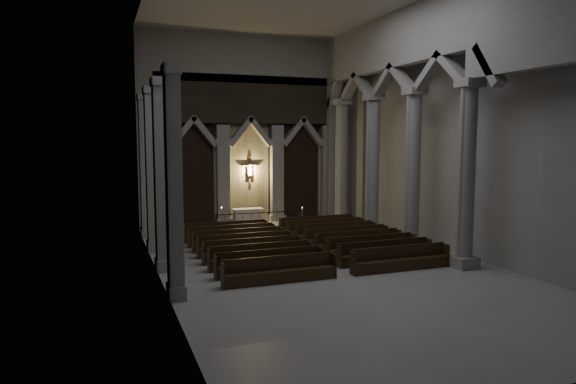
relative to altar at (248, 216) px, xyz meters
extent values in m
plane|color=#9E9C96|center=(0.39, -10.85, -0.64)|extent=(24.00, 24.00, 0.00)
cube|color=gray|center=(0.39, 1.15, 5.36)|extent=(14.00, 0.10, 12.00)
cube|color=gray|center=(0.39, -22.85, 5.36)|extent=(14.00, 0.10, 12.00)
cube|color=gray|center=(-6.61, -10.85, 5.36)|extent=(0.10, 24.00, 12.00)
cube|color=gray|center=(7.39, -10.85, 5.36)|extent=(0.10, 24.00, 12.00)
cube|color=gray|center=(-5.01, 0.65, 2.56)|extent=(0.80, 0.50, 6.40)
cube|color=gray|center=(-5.01, 0.65, -0.39)|extent=(1.05, 0.70, 0.50)
cube|color=gray|center=(-5.01, 0.65, 4.71)|extent=(1.00, 0.65, 0.35)
cube|color=gray|center=(-1.41, 0.65, 2.56)|extent=(0.80, 0.50, 6.40)
cube|color=gray|center=(-1.41, 0.65, -0.39)|extent=(1.05, 0.70, 0.50)
cube|color=gray|center=(-1.41, 0.65, 4.71)|extent=(1.00, 0.65, 0.35)
cube|color=gray|center=(2.19, 0.65, 2.56)|extent=(0.80, 0.50, 6.40)
cube|color=gray|center=(2.19, 0.65, -0.39)|extent=(1.05, 0.70, 0.50)
cube|color=gray|center=(2.19, 0.65, 4.71)|extent=(1.00, 0.65, 0.35)
cube|color=gray|center=(5.79, 0.65, 2.56)|extent=(0.80, 0.50, 6.40)
cube|color=gray|center=(5.79, 0.65, -0.39)|extent=(1.05, 0.70, 0.50)
cube|color=gray|center=(5.79, 0.65, 4.71)|extent=(1.00, 0.65, 0.35)
cube|color=black|center=(-3.21, 1.00, 2.86)|extent=(2.60, 0.15, 7.00)
cube|color=tan|center=(0.39, 1.00, 2.86)|extent=(2.60, 0.15, 7.00)
cube|color=black|center=(3.99, 1.00, 2.86)|extent=(2.60, 0.15, 7.00)
cube|color=black|center=(0.39, 0.65, 7.36)|extent=(12.00, 0.50, 3.00)
cube|color=gray|center=(-5.81, 0.65, 3.86)|extent=(1.60, 0.50, 9.00)
cube|color=gray|center=(6.59, 0.65, 3.86)|extent=(1.60, 0.50, 9.00)
cube|color=gray|center=(0.39, 0.65, 9.86)|extent=(14.00, 0.50, 3.00)
plane|color=#E7C768|center=(0.39, 0.97, 2.86)|extent=(1.50, 0.00, 1.50)
cube|color=brown|center=(0.39, 0.88, 2.86)|extent=(0.13, 0.08, 1.80)
cube|color=brown|center=(0.39, 0.88, 3.21)|extent=(1.10, 0.08, 0.13)
cube|color=tan|center=(0.39, 0.82, 2.81)|extent=(0.26, 0.10, 0.60)
sphere|color=tan|center=(0.39, 0.82, 3.21)|extent=(0.17, 0.17, 0.17)
cylinder|color=tan|center=(0.13, 0.82, 3.18)|extent=(0.45, 0.08, 0.08)
cylinder|color=tan|center=(0.65, 0.82, 3.18)|extent=(0.45, 0.08, 0.08)
cube|color=gray|center=(5.89, -1.35, -0.39)|extent=(1.00, 1.00, 0.50)
cylinder|color=gray|center=(5.89, -1.35, 3.36)|extent=(0.70, 0.70, 7.50)
cube|color=gray|center=(5.89, -1.35, 7.21)|extent=(0.95, 0.95, 0.35)
cube|color=gray|center=(5.89, -5.35, -0.39)|extent=(1.00, 1.00, 0.50)
cylinder|color=gray|center=(5.89, -5.35, 3.36)|extent=(0.70, 0.70, 7.50)
cube|color=gray|center=(5.89, -5.35, 7.21)|extent=(0.95, 0.95, 0.35)
cube|color=gray|center=(5.89, -9.35, -0.39)|extent=(1.00, 1.00, 0.50)
cylinder|color=gray|center=(5.89, -9.35, 3.36)|extent=(0.70, 0.70, 7.50)
cube|color=gray|center=(5.89, -9.35, 7.21)|extent=(0.95, 0.95, 0.35)
cube|color=gray|center=(5.89, -13.35, -0.39)|extent=(1.00, 1.00, 0.50)
cylinder|color=gray|center=(5.89, -13.35, 3.36)|extent=(0.70, 0.70, 7.50)
cube|color=gray|center=(5.89, -13.35, 7.21)|extent=(0.95, 0.95, 0.35)
cube|color=gray|center=(5.89, -10.85, 9.96)|extent=(0.55, 24.00, 2.80)
cube|color=gray|center=(5.89, 0.55, 3.96)|extent=(0.55, 1.20, 9.20)
cube|color=gray|center=(-6.36, -1.35, -0.39)|extent=(0.60, 1.00, 0.50)
cube|color=gray|center=(-6.36, -1.35, 3.36)|extent=(0.50, 0.80, 7.50)
cube|color=gray|center=(-6.36, -1.35, 7.21)|extent=(0.60, 1.00, 0.35)
cube|color=gray|center=(-6.36, -5.35, -0.39)|extent=(0.60, 1.00, 0.50)
cube|color=gray|center=(-6.36, -5.35, 3.36)|extent=(0.50, 0.80, 7.50)
cube|color=gray|center=(-6.36, -5.35, 7.21)|extent=(0.60, 1.00, 0.35)
cube|color=gray|center=(-6.36, -9.35, -0.39)|extent=(0.60, 1.00, 0.50)
cube|color=gray|center=(-6.36, -9.35, 3.36)|extent=(0.50, 0.80, 7.50)
cube|color=gray|center=(-6.36, -9.35, 7.21)|extent=(0.60, 1.00, 0.35)
cube|color=gray|center=(-6.36, -13.35, -0.39)|extent=(0.60, 1.00, 0.50)
cube|color=gray|center=(-6.36, -13.35, 3.36)|extent=(0.50, 0.80, 7.50)
cube|color=gray|center=(-6.36, -13.35, 7.21)|extent=(0.60, 1.00, 0.35)
cube|color=gray|center=(0.39, -0.25, -0.57)|extent=(8.50, 2.60, 0.15)
cube|color=beige|center=(0.00, 0.00, -0.02)|extent=(1.77, 0.69, 0.94)
cube|color=white|center=(0.00, 0.00, 0.46)|extent=(1.92, 0.77, 0.04)
cube|color=black|center=(0.39, -1.38, 0.39)|extent=(5.42, 0.05, 0.05)
cube|color=black|center=(-2.32, -1.38, -0.10)|extent=(0.09, 0.09, 1.08)
cube|color=black|center=(3.10, -1.38, -0.10)|extent=(0.09, 0.09, 1.08)
cylinder|color=black|center=(-1.78, -1.38, -0.13)|extent=(0.02, 0.02, 1.00)
cylinder|color=black|center=(-1.24, -1.38, -0.13)|extent=(0.02, 0.02, 1.00)
cylinder|color=black|center=(-0.70, -1.38, -0.13)|extent=(0.02, 0.02, 1.00)
cylinder|color=black|center=(-0.15, -1.38, -0.13)|extent=(0.02, 0.02, 1.00)
cylinder|color=black|center=(0.39, -1.38, -0.13)|extent=(0.02, 0.02, 1.00)
cylinder|color=black|center=(0.93, -1.38, -0.13)|extent=(0.02, 0.02, 1.00)
cylinder|color=black|center=(1.47, -1.38, -0.13)|extent=(0.02, 0.02, 1.00)
cylinder|color=black|center=(2.01, -1.38, -0.13)|extent=(0.02, 0.02, 1.00)
cylinder|color=black|center=(2.55, -1.38, -0.13)|extent=(0.02, 0.02, 1.00)
cylinder|color=#A88233|center=(-2.05, -1.60, -0.62)|extent=(0.26, 0.26, 0.05)
cylinder|color=#A88233|center=(-2.05, -1.60, 0.00)|extent=(0.04, 0.04, 1.22)
cylinder|color=#A88233|center=(-2.05, -1.60, 0.61)|extent=(0.13, 0.13, 0.02)
cylinder|color=#F0E5C9|center=(-2.05, -1.60, 0.72)|extent=(0.05, 0.05, 0.21)
sphere|color=#EDB153|center=(-2.05, -1.60, 0.85)|extent=(0.05, 0.05, 0.05)
cylinder|color=#A88233|center=(3.10, -1.58, -0.62)|extent=(0.22, 0.22, 0.04)
cylinder|color=#A88233|center=(3.10, -1.58, -0.10)|extent=(0.03, 0.03, 1.03)
cylinder|color=#A88233|center=(3.10, -1.58, 0.41)|extent=(0.11, 0.11, 0.02)
cylinder|color=#F0E5C9|center=(3.10, -1.58, 0.51)|extent=(0.04, 0.04, 0.18)
sphere|color=#EDB153|center=(3.10, -1.58, 0.61)|extent=(0.04, 0.04, 0.04)
cube|color=black|center=(-2.31, -3.92, -0.40)|extent=(4.53, 0.43, 0.49)
cube|color=black|center=(-2.31, -3.71, 0.11)|extent=(4.53, 0.08, 0.54)
cube|color=black|center=(-4.58, -3.92, -0.16)|extent=(0.06, 0.49, 0.97)
cube|color=black|center=(-0.05, -3.92, -0.16)|extent=(0.06, 0.49, 0.97)
cube|color=black|center=(3.09, -3.92, -0.40)|extent=(4.53, 0.43, 0.49)
cube|color=black|center=(3.09, -3.71, 0.11)|extent=(4.53, 0.08, 0.54)
cube|color=black|center=(0.82, -3.92, -0.16)|extent=(0.06, 0.49, 0.97)
cube|color=black|center=(5.35, -3.92, -0.16)|extent=(0.06, 0.49, 0.97)
cube|color=black|center=(-2.31, -5.19, -0.40)|extent=(4.53, 0.43, 0.49)
cube|color=black|center=(-2.31, -4.99, 0.11)|extent=(4.53, 0.08, 0.54)
cube|color=black|center=(-4.58, -5.19, -0.16)|extent=(0.06, 0.49, 0.97)
cube|color=black|center=(-0.05, -5.19, -0.16)|extent=(0.06, 0.49, 0.97)
cube|color=black|center=(3.09, -5.19, -0.40)|extent=(4.53, 0.43, 0.49)
cube|color=black|center=(3.09, -4.99, 0.11)|extent=(4.53, 0.08, 0.54)
cube|color=black|center=(0.82, -5.19, -0.16)|extent=(0.06, 0.49, 0.97)
cube|color=black|center=(5.35, -5.19, -0.16)|extent=(0.06, 0.49, 0.97)
cube|color=black|center=(-2.31, -6.46, -0.40)|extent=(4.53, 0.43, 0.49)
cube|color=black|center=(-2.31, -6.26, 0.11)|extent=(4.53, 0.08, 0.54)
cube|color=black|center=(-4.58, -6.46, -0.16)|extent=(0.06, 0.49, 0.97)
cube|color=black|center=(-0.05, -6.46, -0.16)|extent=(0.06, 0.49, 0.97)
cube|color=black|center=(3.09, -6.46, -0.40)|extent=(4.53, 0.43, 0.49)
cube|color=black|center=(3.09, -6.26, 0.11)|extent=(4.53, 0.08, 0.54)
cube|color=black|center=(0.82, -6.46, -0.16)|extent=(0.06, 0.49, 0.97)
cube|color=black|center=(5.35, -6.46, -0.16)|extent=(0.06, 0.49, 0.97)
cube|color=black|center=(-2.31, -7.73, -0.40)|extent=(4.53, 0.43, 0.49)
cube|color=black|center=(-2.31, -7.53, 0.11)|extent=(4.53, 0.08, 0.54)
cube|color=black|center=(-4.58, -7.73, -0.16)|extent=(0.06, 0.49, 0.97)
cube|color=black|center=(-0.05, -7.73, -0.16)|extent=(0.06, 0.49, 0.97)
cube|color=black|center=(3.09, -7.73, -0.40)|extent=(4.53, 0.43, 0.49)
cube|color=black|center=(3.09, -7.53, 0.11)|extent=(4.53, 0.08, 0.54)
cube|color=black|center=(0.82, -7.73, -0.16)|extent=(0.06, 0.49, 0.97)
cube|color=black|center=(5.35, -7.73, -0.16)|extent=(0.06, 0.49, 0.97)
cube|color=black|center=(-2.31, -9.00, -0.40)|extent=(4.53, 0.43, 0.49)
cube|color=black|center=(-2.31, -8.80, 0.11)|extent=(4.53, 0.08, 0.54)
cube|color=black|center=(-4.58, -9.00, -0.16)|extent=(0.06, 0.49, 0.97)
cube|color=black|center=(-0.05, -9.00, -0.16)|extent=(0.06, 0.49, 0.97)
cube|color=black|center=(3.09, -9.00, -0.40)|extent=(4.53, 0.43, 0.49)
cube|color=black|center=(3.09, -8.80, 0.11)|extent=(4.53, 0.08, 0.54)
cube|color=black|center=(0.82, -9.00, -0.16)|extent=(0.06, 0.49, 0.97)
cube|color=black|center=(5.35, -9.00, -0.16)|extent=(0.06, 0.49, 0.97)
cube|color=black|center=(-2.31, -10.28, -0.40)|extent=(4.53, 0.43, 0.49)
cube|color=black|center=(-2.31, -10.07, 0.11)|extent=(4.53, 0.08, 0.54)
cube|color=black|center=(-4.58, -10.28, -0.16)|extent=(0.06, 0.49, 0.97)
cube|color=black|center=(-0.05, -10.28, -0.16)|extent=(0.06, 0.49, 0.97)
cube|color=black|center=(3.09, -10.28, -0.40)|extent=(4.53, 0.43, 0.49)
cube|color=black|center=(3.09, -10.07, 0.11)|extent=(4.53, 0.08, 0.54)
cube|color=black|center=(0.82, -10.28, -0.16)|extent=(0.06, 0.49, 0.97)
cube|color=black|center=(5.35, -10.28, -0.16)|extent=(0.06, 0.49, 0.97)
cube|color=black|center=(-2.31, -11.55, -0.40)|extent=(4.53, 0.43, 0.49)
cube|color=black|center=(-2.31, -11.34, 0.11)|extent=(4.53, 0.08, 0.54)
cube|color=black|center=(-4.58, -11.55, -0.16)|extent=(0.06, 0.49, 0.97)
cube|color=black|center=(-0.05, -11.55, -0.16)|extent=(0.06, 0.49, 0.97)
cube|color=black|center=(3.09, -11.55, -0.40)|extent=(4.53, 0.43, 0.49)
cube|color=black|center=(3.09, -11.34, 0.11)|extent=(4.53, 0.08, 0.54)
cube|color=black|center=(0.82, -11.55, -0.16)|extent=(0.06, 0.49, 0.97)
cube|color=black|center=(5.35, -11.55, -0.16)|extent=(0.06, 0.49, 0.97)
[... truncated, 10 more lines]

